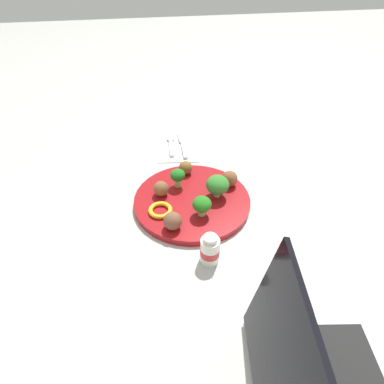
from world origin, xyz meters
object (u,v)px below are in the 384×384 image
(meatball_mid_left, at_px, (173,221))
(plate, at_px, (192,201))
(broccoli_floret_far_rim, at_px, (178,176))
(broccoli_floret_back_left, at_px, (217,185))
(meatball_mid_right, at_px, (230,179))
(fork, at_px, (171,144))
(napkin, at_px, (177,146))
(knife, at_px, (183,144))
(pepper_ring_near_rim, at_px, (160,210))
(meatball_back_left, at_px, (185,168))
(meatball_front_right, at_px, (161,189))
(broccoli_floret_center, at_px, (202,205))
(yogurt_bottle, at_px, (210,250))

(meatball_mid_left, bearing_deg, plate, -32.04)
(broccoli_floret_far_rim, bearing_deg, broccoli_floret_back_left, -120.65)
(meatball_mid_right, height_order, fork, meatball_mid_right)
(napkin, xyz_separation_m, knife, (0.01, -0.02, 0.00))
(plate, distance_m, broccoli_floret_far_rim, 0.07)
(pepper_ring_near_rim, xyz_separation_m, napkin, (0.30, -0.08, -0.02))
(meatball_back_left, xyz_separation_m, meatball_front_right, (-0.08, 0.07, 0.00))
(pepper_ring_near_rim, bearing_deg, meatball_mid_right, -68.12)
(broccoli_floret_back_left, height_order, meatball_front_right, broccoli_floret_back_left)
(broccoli_floret_center, xyz_separation_m, meatball_front_right, (0.09, 0.08, -0.01))
(broccoli_floret_far_rim, relative_size, yogurt_bottle, 0.72)
(meatball_mid_left, distance_m, yogurt_bottle, 0.11)
(broccoli_floret_far_rim, bearing_deg, meatball_mid_right, -97.51)
(broccoli_floret_far_rim, bearing_deg, meatball_mid_left, 168.46)
(napkin, bearing_deg, yogurt_bottle, -178.53)
(meatball_back_left, relative_size, meatball_front_right, 0.97)
(meatball_mid_right, bearing_deg, yogurt_bottle, 156.43)
(plate, bearing_deg, broccoli_floret_far_rim, 26.58)
(plate, bearing_deg, meatball_front_right, 69.70)
(napkin, bearing_deg, knife, -74.17)
(napkin, height_order, yogurt_bottle, yogurt_bottle)
(broccoli_floret_far_rim, relative_size, knife, 0.33)
(pepper_ring_near_rim, bearing_deg, broccoli_floret_back_left, -75.29)
(broccoli_floret_far_rim, bearing_deg, broccoli_floret_center, -160.45)
(pepper_ring_near_rim, height_order, napkin, pepper_ring_near_rim)
(broccoli_floret_back_left, relative_size, knife, 0.39)
(plate, distance_m, meatball_front_right, 0.08)
(meatball_mid_right, xyz_separation_m, meatball_mid_left, (-0.13, 0.16, 0.00))
(meatball_mid_left, height_order, meatball_back_left, meatball_mid_left)
(broccoli_floret_far_rim, height_order, meatball_mid_left, broccoli_floret_far_rim)
(plate, height_order, knife, plate)
(meatball_back_left, bearing_deg, knife, -5.57)
(pepper_ring_near_rim, bearing_deg, broccoli_floret_far_rim, -30.27)
(broccoli_floret_center, relative_size, meatball_front_right, 1.30)
(pepper_ring_near_rim, bearing_deg, meatball_mid_left, -157.73)
(broccoli_floret_center, relative_size, fork, 0.40)
(plate, height_order, yogurt_bottle, yogurt_bottle)
(napkin, relative_size, yogurt_bottle, 2.53)
(plate, distance_m, meatball_mid_left, 0.11)
(meatball_mid_left, height_order, meatball_front_right, meatball_mid_left)
(plate, height_order, meatball_mid_left, meatball_mid_left)
(meatball_mid_right, xyz_separation_m, fork, (0.24, 0.12, -0.03))
(meatball_back_left, bearing_deg, broccoli_floret_center, -174.83)
(knife, bearing_deg, meatball_mid_right, -159.44)
(broccoli_floret_back_left, height_order, meatball_back_left, broccoli_floret_back_left)
(meatball_back_left, distance_m, pepper_ring_near_rim, 0.16)
(meatball_mid_left, height_order, yogurt_bottle, yogurt_bottle)
(meatball_front_right, xyz_separation_m, pepper_ring_near_rim, (-0.06, 0.01, -0.01))
(fork, bearing_deg, pepper_ring_near_rim, 169.38)
(plate, relative_size, napkin, 1.65)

